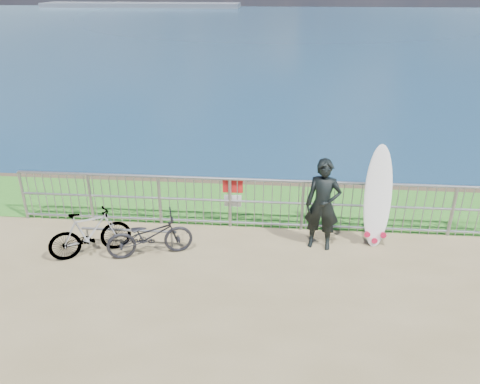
# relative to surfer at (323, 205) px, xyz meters

# --- Properties ---
(grass_strip) EXTENTS (120.00, 120.00, 0.00)m
(grass_strip) POSITION_rel_surfer_xyz_m (-1.34, 1.75, -0.90)
(grass_strip) COLOR #28741F
(grass_strip) RESTS_ON ground
(seascape) EXTENTS (260.00, 260.00, 5.00)m
(seascape) POSITION_rel_surfer_xyz_m (-45.09, 146.54, -4.94)
(seascape) COLOR brown
(seascape) RESTS_ON ground
(railing) EXTENTS (10.06, 0.10, 1.13)m
(railing) POSITION_rel_surfer_xyz_m (-1.33, 0.65, -0.33)
(railing) COLOR gray
(railing) RESTS_ON ground
(surfer) EXTENTS (0.73, 0.54, 1.82)m
(surfer) POSITION_rel_surfer_xyz_m (0.00, 0.00, 0.00)
(surfer) COLOR black
(surfer) RESTS_ON ground
(surfboard) EXTENTS (0.53, 0.47, 2.02)m
(surfboard) POSITION_rel_surfer_xyz_m (1.06, 0.24, 0.02)
(surfboard) COLOR white
(surfboard) RESTS_ON ground
(bicycle_near) EXTENTS (1.70, 1.05, 0.85)m
(bicycle_near) POSITION_rel_surfer_xyz_m (-3.23, -0.59, -0.49)
(bicycle_near) COLOR black
(bicycle_near) RESTS_ON ground
(bicycle_far) EXTENTS (1.54, 1.14, 0.92)m
(bicycle_far) POSITION_rel_surfer_xyz_m (-4.36, -0.67, -0.45)
(bicycle_far) COLOR black
(bicycle_far) RESTS_ON ground
(bike_rack) EXTENTS (1.88, 0.05, 0.39)m
(bike_rack) POSITION_rel_surfer_xyz_m (-3.72, -0.34, -0.58)
(bike_rack) COLOR gray
(bike_rack) RESTS_ON ground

